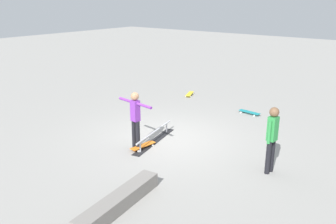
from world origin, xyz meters
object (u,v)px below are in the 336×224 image
(bystander_green_shirt, at_px, (272,136))
(skater_main, at_px, (135,116))
(skate_ledge, at_px, (119,202))
(loose_skateboard_teal, at_px, (249,112))
(loose_skateboard_yellow, at_px, (190,94))
(skateboard_main, at_px, (143,146))
(grind_rail, at_px, (154,137))

(bystander_green_shirt, bearing_deg, skater_main, -68.08)
(skate_ledge, bearing_deg, loose_skateboard_teal, -175.13)
(loose_skateboard_yellow, xyz_separation_m, loose_skateboard_teal, (0.77, 3.12, 0.00))
(skateboard_main, xyz_separation_m, bystander_green_shirt, (-0.79, 3.31, 0.84))
(skateboard_main, height_order, bystander_green_shirt, bystander_green_shirt)
(loose_skateboard_teal, bearing_deg, bystander_green_shirt, -51.96)
(grind_rail, bearing_deg, loose_skateboard_yellow, -169.35)
(grind_rail, bearing_deg, loose_skateboard_teal, 152.68)
(skater_main, relative_size, skateboard_main, 1.97)
(grind_rail, relative_size, bystander_green_shirt, 1.36)
(skate_ledge, bearing_deg, skateboard_main, -147.35)
(skate_ledge, distance_m, loose_skateboard_yellow, 8.68)
(grind_rail, distance_m, skateboard_main, 0.57)
(skater_main, height_order, loose_skateboard_teal, skater_main)
(loose_skateboard_teal, bearing_deg, skate_ledge, -78.56)
(loose_skateboard_yellow, relative_size, loose_skateboard_teal, 1.00)
(skater_main, distance_m, skateboard_main, 0.88)
(skater_main, bearing_deg, bystander_green_shirt, -157.84)
(skateboard_main, height_order, loose_skateboard_yellow, same)
(skater_main, xyz_separation_m, bystander_green_shirt, (-0.91, 3.45, -0.01))
(grind_rail, relative_size, loose_skateboard_yellow, 2.71)
(skater_main, distance_m, bystander_green_shirt, 3.57)
(skate_ledge, bearing_deg, skater_main, -143.78)
(bystander_green_shirt, height_order, loose_skateboard_teal, bystander_green_shirt)
(loose_skateboard_yellow, bearing_deg, loose_skateboard_teal, -125.54)
(skateboard_main, relative_size, loose_skateboard_yellow, 1.00)
(grind_rail, height_order, skateboard_main, grind_rail)
(grind_rail, distance_m, loose_skateboard_yellow, 5.22)
(grind_rail, relative_size, skate_ledge, 0.97)
(skater_main, bearing_deg, loose_skateboard_teal, -96.19)
(grind_rail, height_order, skater_main, skater_main)
(skate_ledge, xyz_separation_m, loose_skateboard_teal, (-7.07, -0.60, -0.08))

